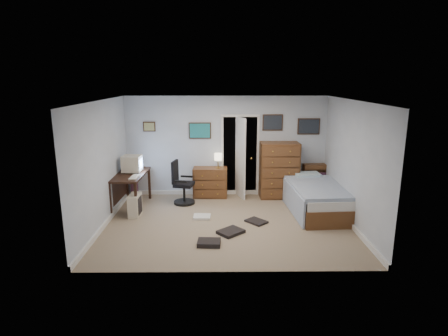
# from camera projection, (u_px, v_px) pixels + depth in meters

# --- Properties ---
(floor) EXTENTS (5.00, 4.00, 0.02)m
(floor) POSITION_uv_depth(u_px,v_px,m) (228.00, 223.00, 7.74)
(floor) COLOR tan
(floor) RESTS_ON ground
(computer_desk) EXTENTS (0.69, 1.42, 0.81)m
(computer_desk) POSITION_uv_depth(u_px,v_px,m) (126.00, 181.00, 8.54)
(computer_desk) COLOR black
(computer_desk) RESTS_ON floor
(crt_monitor) EXTENTS (0.43, 0.40, 0.39)m
(crt_monitor) POSITION_uv_depth(u_px,v_px,m) (132.00, 164.00, 8.59)
(crt_monitor) COLOR beige
(crt_monitor) RESTS_ON computer_desk
(keyboard) EXTENTS (0.18, 0.43, 0.03)m
(keyboard) POSITION_uv_depth(u_px,v_px,m) (135.00, 177.00, 8.15)
(keyboard) COLOR beige
(keyboard) RESTS_ON computer_desk
(pc_tower) EXTENTS (0.24, 0.46, 0.48)m
(pc_tower) POSITION_uv_depth(u_px,v_px,m) (135.00, 205.00, 8.09)
(pc_tower) COLOR beige
(pc_tower) RESTS_ON floor
(office_chair) EXTENTS (0.59, 0.59, 1.04)m
(office_chair) POSITION_uv_depth(u_px,v_px,m) (182.00, 187.00, 8.86)
(office_chair) COLOR black
(office_chair) RESTS_ON floor
(media_stack) EXTENTS (0.16, 0.16, 0.79)m
(media_stack) POSITION_uv_depth(u_px,v_px,m) (134.00, 181.00, 9.41)
(media_stack) COLOR maroon
(media_stack) RESTS_ON floor
(low_dresser) EXTENTS (0.86, 0.45, 0.75)m
(low_dresser) POSITION_uv_depth(u_px,v_px,m) (210.00, 182.00, 9.37)
(low_dresser) COLOR brown
(low_dresser) RESTS_ON floor
(table_lamp) EXTENTS (0.19, 0.19, 0.36)m
(table_lamp) POSITION_uv_depth(u_px,v_px,m) (218.00, 157.00, 9.22)
(table_lamp) COLOR gold
(table_lamp) RESTS_ON low_dresser
(doorway) EXTENTS (0.96, 1.12, 2.05)m
(doorway) POSITION_uv_depth(u_px,v_px,m) (239.00, 154.00, 9.71)
(doorway) COLOR black
(doorway) RESTS_ON floor
(tall_dresser) EXTENTS (0.96, 0.58, 1.39)m
(tall_dresser) POSITION_uv_depth(u_px,v_px,m) (279.00, 170.00, 9.29)
(tall_dresser) COLOR brown
(tall_dresser) RESTS_ON floor
(headboard_bookcase) EXTENTS (0.92, 0.29, 0.82)m
(headboard_bookcase) POSITION_uv_depth(u_px,v_px,m) (321.00, 179.00, 9.47)
(headboard_bookcase) COLOR brown
(headboard_bookcase) RESTS_ON floor
(bed) EXTENTS (1.24, 2.17, 0.69)m
(bed) POSITION_uv_depth(u_px,v_px,m) (316.00, 198.00, 8.33)
(bed) COLOR brown
(bed) RESTS_ON floor
(wall_posters) EXTENTS (4.38, 0.04, 0.60)m
(wall_posters) POSITION_uv_depth(u_px,v_px,m) (249.00, 127.00, 9.25)
(wall_posters) COLOR #331E11
(wall_posters) RESTS_ON floor
(floor_clutter) EXTENTS (1.58, 1.65, 0.08)m
(floor_clutter) POSITION_uv_depth(u_px,v_px,m) (223.00, 230.00, 7.28)
(floor_clutter) COLOR silver
(floor_clutter) RESTS_ON floor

